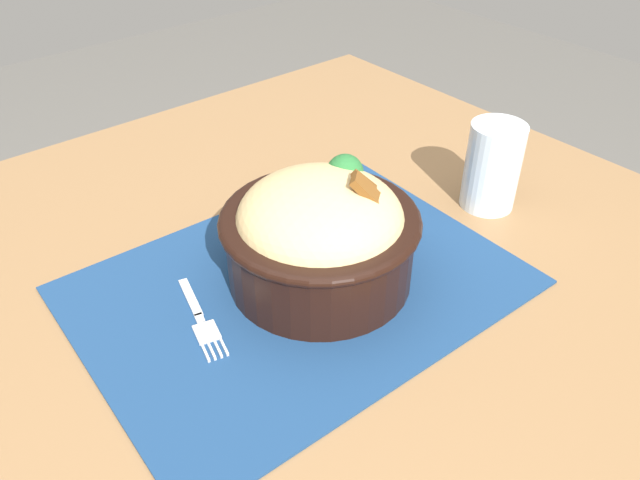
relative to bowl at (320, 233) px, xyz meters
The scene contains 5 objects.
table 0.15m from the bowl, 25.34° to the right, with size 1.07×0.92×0.76m.
placemat 0.07m from the bowl, 13.53° to the right, with size 0.44×0.33×0.00m, color navy.
bowl is the anchor object (origin of this frame).
fork 0.15m from the bowl, ahead, with size 0.04×0.12×0.00m.
drinking_glass 0.26m from the bowl, behind, with size 0.07×0.07×0.11m.
Camera 1 is at (0.28, 0.42, 1.19)m, focal length 35.16 mm.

